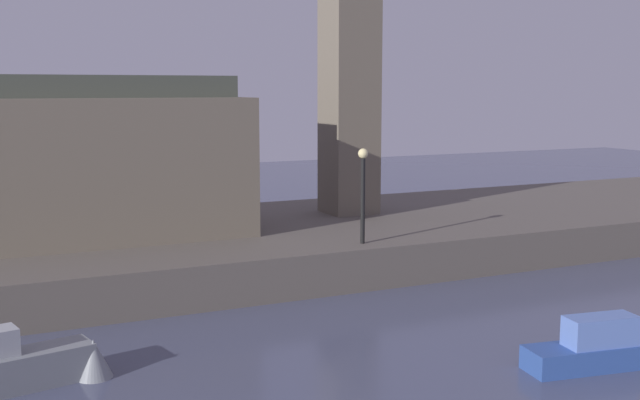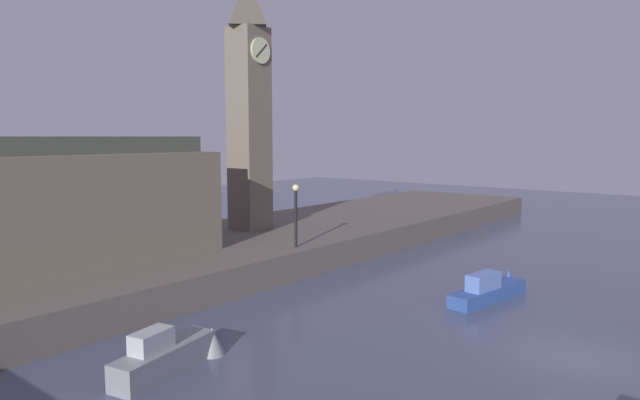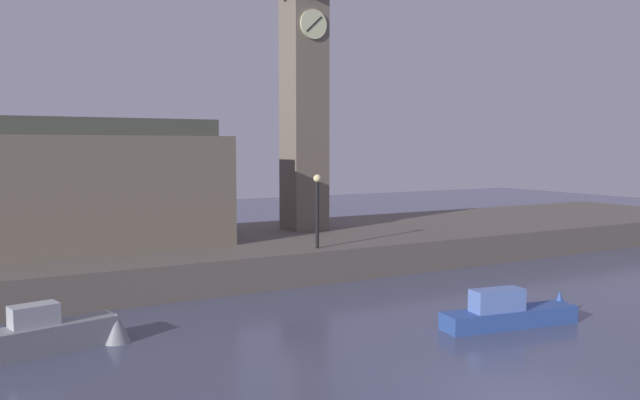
{
  "view_description": "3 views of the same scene",
  "coord_description": "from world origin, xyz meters",
  "px_view_note": "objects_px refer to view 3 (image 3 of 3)",
  "views": [
    {
      "loc": [
        -10.35,
        -9.02,
        7.02
      ],
      "look_at": [
        0.69,
        14.18,
        3.31
      ],
      "focal_mm": 43.74,
      "sensor_mm": 36.0,
      "label": 1
    },
    {
      "loc": [
        -19.5,
        -4.67,
        7.46
      ],
      "look_at": [
        4.02,
        14.36,
        4.0
      ],
      "focal_mm": 31.26,
      "sensor_mm": 36.0,
      "label": 2
    },
    {
      "loc": [
        -12.03,
        -11.1,
        6.22
      ],
      "look_at": [
        2.76,
        14.75,
        3.75
      ],
      "focal_mm": 36.91,
      "sensor_mm": 36.0,
      "label": 3
    }
  ],
  "objects_px": {
    "parliament_hall": "(21,186)",
    "streetlamp": "(317,202)",
    "boat_cruiser_grey": "(60,333)",
    "boat_tour_blue": "(518,312)",
    "clock_tower": "(304,84)"
  },
  "relations": [
    {
      "from": "parliament_hall",
      "to": "boat_cruiser_grey",
      "type": "relative_size",
      "value": 3.89
    },
    {
      "from": "parliament_hall",
      "to": "streetlamp",
      "type": "bearing_deg",
      "value": -24.42
    },
    {
      "from": "parliament_hall",
      "to": "boat_cruiser_grey",
      "type": "distance_m",
      "value": 11.32
    },
    {
      "from": "boat_cruiser_grey",
      "to": "boat_tour_blue",
      "type": "bearing_deg",
      "value": -18.69
    },
    {
      "from": "boat_tour_blue",
      "to": "streetlamp",
      "type": "bearing_deg",
      "value": 103.12
    },
    {
      "from": "clock_tower",
      "to": "boat_cruiser_grey",
      "type": "bearing_deg",
      "value": -141.74
    },
    {
      "from": "streetlamp",
      "to": "boat_cruiser_grey",
      "type": "xyz_separation_m",
      "value": [
        -11.94,
        -5.22,
        -3.12
      ]
    },
    {
      "from": "clock_tower",
      "to": "parliament_hall",
      "type": "bearing_deg",
      "value": -176.22
    },
    {
      "from": "clock_tower",
      "to": "boat_cruiser_grey",
      "type": "xyz_separation_m",
      "value": [
        -14.71,
        -11.6,
        -9.09
      ]
    },
    {
      "from": "parliament_hall",
      "to": "boat_tour_blue",
      "type": "distance_m",
      "value": 21.41
    },
    {
      "from": "boat_tour_blue",
      "to": "boat_cruiser_grey",
      "type": "bearing_deg",
      "value": 161.31
    },
    {
      "from": "parliament_hall",
      "to": "boat_tour_blue",
      "type": "xyz_separation_m",
      "value": [
        14.26,
        -15.46,
        -4.0
      ]
    },
    {
      "from": "clock_tower",
      "to": "boat_tour_blue",
      "type": "relative_size",
      "value": 2.81
    },
    {
      "from": "clock_tower",
      "to": "parliament_hall",
      "type": "relative_size",
      "value": 0.91
    },
    {
      "from": "parliament_hall",
      "to": "boat_tour_blue",
      "type": "relative_size",
      "value": 3.09
    }
  ]
}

